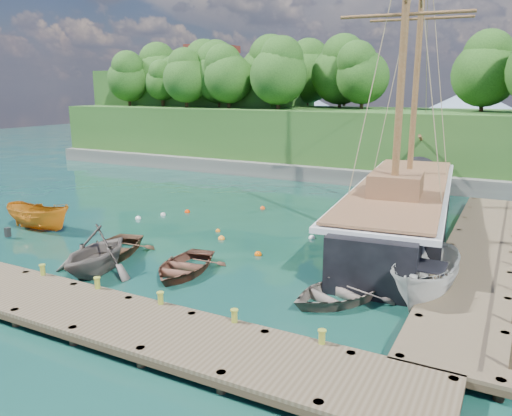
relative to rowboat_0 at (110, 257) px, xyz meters
The scene contains 25 objects.
ground 4.52m from the rowboat_0, 12.11° to the left, with size 160.00×160.00×0.00m, color #0F3326.
dock_near 8.50m from the rowboat_0, 40.85° to the right, with size 20.00×3.20×1.10m.
dock_east 17.80m from the rowboat_0, 26.53° to the left, with size 3.20×24.00×1.10m.
bollard_0 4.17m from the rowboat_0, 84.21° to the right, with size 0.26×0.26×0.45m, color olive.
bollard_1 5.38m from the rowboat_0, 50.51° to the right, with size 0.26×0.26×0.45m, color olive.
bollard_2 7.65m from the rowboat_0, 32.88° to the right, with size 0.26×0.26×0.45m, color olive.
bollard_3 10.30m from the rowboat_0, 23.78° to the right, with size 0.26×0.26×0.45m, color olive.
bollard_4 13.10m from the rowboat_0, 18.48° to the right, with size 0.26×0.26×0.45m, color olive.
rowboat_0 is the anchor object (origin of this frame).
rowboat_1 2.02m from the rowboat_0, 61.55° to the right, with size 3.71×4.29×2.26m, color #635A53.
rowboat_2 4.39m from the rowboat_0, ahead, with size 3.00×4.20×0.87m, color brown.
rowboat_3 11.43m from the rowboat_0, ahead, with size 3.16×4.42×0.92m, color #655A52.
motorboat_orange 7.30m from the rowboat_0, 165.81° to the left, with size 1.71×4.54×1.75m, color #C47317.
cabin_boat_white 14.54m from the rowboat_0, ahead, with size 2.00×5.33×2.06m, color #BABBB5.
schooner 16.25m from the rowboat_0, 45.65° to the left, with size 7.06×27.91×20.52m.
mooring_buoy_0 7.33m from the rowboat_0, 120.20° to the left, with size 0.37×0.37×0.37m, color silver.
mooring_buoy_1 6.66m from the rowboat_0, 70.33° to the left, with size 0.28×0.28×0.28m, color orange.
mooring_buoy_2 6.02m from the rowboat_0, 57.70° to the left, with size 0.37×0.37×0.37m, color orange.
mooring_buoy_3 10.62m from the rowboat_0, 44.99° to the left, with size 0.36×0.36×0.36m, color white.
mooring_buoy_4 9.37m from the rowboat_0, 102.01° to the left, with size 0.35×0.35×0.35m, color #ED3400.
mooring_buoy_5 12.54m from the rowboat_0, 80.83° to the left, with size 0.34×0.34×0.34m, color #EF5014.
mooring_buoy_6 8.32m from the rowboat_0, 110.25° to the left, with size 0.34×0.34×0.34m, color silver.
mooring_buoy_7 7.20m from the rowboat_0, 30.58° to the left, with size 0.36×0.36×0.36m, color #DC5100.
headland 33.86m from the rowboat_0, 104.66° to the left, with size 51.00×19.31×12.90m.
distant_ridge 71.62m from the rowboat_0, 82.99° to the left, with size 117.00×40.00×10.00m.
Camera 1 is at (12.55, -17.91, 7.99)m, focal length 35.00 mm.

